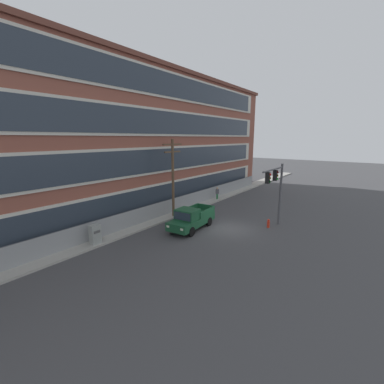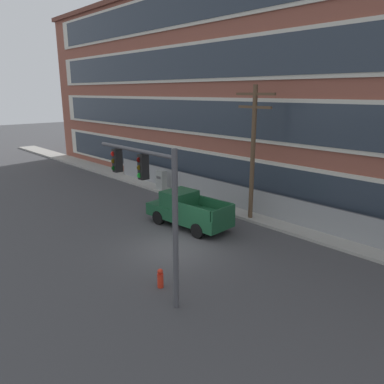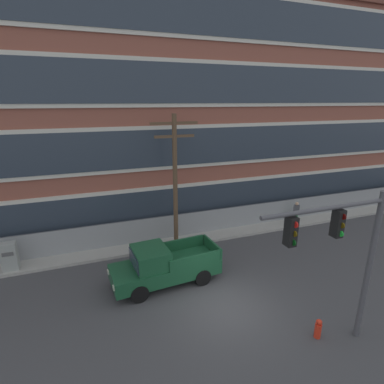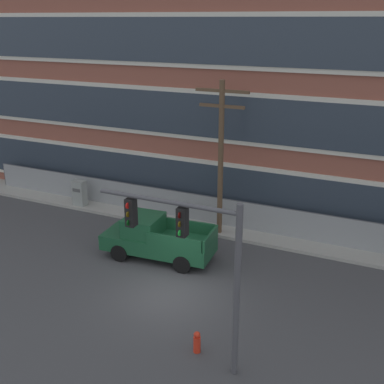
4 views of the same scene
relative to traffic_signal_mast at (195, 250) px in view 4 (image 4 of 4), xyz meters
name	(u,v)px [view 4 (image 4 of 4)]	position (x,y,z in m)	size (l,w,h in m)	color
ground_plane	(168,295)	(-2.57, 3.09, -3.97)	(160.00, 160.00, 0.00)	#424244
sidewalk_building_side	(229,229)	(-2.57, 9.92, -3.89)	(80.00, 2.11, 0.16)	#9E9B93
brick_mill_building	(220,68)	(-5.84, 16.39, 3.58)	(53.10, 11.43, 15.08)	brown
chain_link_fence	(284,223)	(0.22, 10.16, -3.14)	(36.84, 0.06, 1.64)	gray
traffic_signal_mast	(195,250)	(0.00, 0.00, 0.00)	(4.65, 0.43, 5.64)	#4C4C51
pickup_truck_dark_green	(156,239)	(-4.56, 5.72, -3.04)	(5.26, 2.32, 1.96)	#194C2D
utility_pole_near_corner	(221,152)	(-2.85, 9.21, 0.38)	(2.63, 0.26, 7.76)	brown
electrical_cabinet	(80,194)	(-11.61, 9.33, -3.16)	(0.74, 0.52, 1.62)	#939993
fire_hydrant	(197,342)	(-0.12, 0.42, -3.59)	(0.24, 0.24, 0.78)	red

